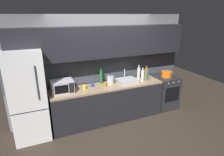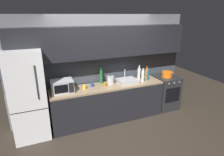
# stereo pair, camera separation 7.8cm
# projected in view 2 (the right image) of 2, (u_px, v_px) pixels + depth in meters

# --- Properties ---
(ground_plane) EXTENTS (10.00, 10.00, 0.00)m
(ground_plane) POSITION_uv_depth(u_px,v_px,m) (124.00, 140.00, 3.91)
(ground_plane) COLOR #2D261E
(back_wall) EXTENTS (4.45, 0.44, 2.50)m
(back_wall) POSITION_uv_depth(u_px,v_px,m) (104.00, 56.00, 4.46)
(back_wall) COLOR slate
(back_wall) RESTS_ON ground
(counter_run) EXTENTS (2.71, 0.60, 0.90)m
(counter_run) POSITION_uv_depth(u_px,v_px,m) (108.00, 103.00, 4.55)
(counter_run) COLOR black
(counter_run) RESTS_ON ground
(refrigerator) EXTENTS (0.68, 0.69, 1.87)m
(refrigerator) POSITION_uv_depth(u_px,v_px,m) (28.00, 96.00, 3.77)
(refrigerator) COLOR white
(refrigerator) RESTS_ON ground
(oven_range) EXTENTS (0.60, 0.62, 0.90)m
(oven_range) POSITION_uv_depth(u_px,v_px,m) (165.00, 92.00, 5.16)
(oven_range) COLOR #232326
(oven_range) RESTS_ON ground
(microwave) EXTENTS (0.46, 0.35, 0.27)m
(microwave) POSITION_uv_depth(u_px,v_px,m) (62.00, 86.00, 4.00)
(microwave) COLOR #A8AAAF
(microwave) RESTS_ON counter_run
(sink_basin) EXTENTS (0.48, 0.38, 0.30)m
(sink_basin) POSITION_uv_depth(u_px,v_px,m) (127.00, 81.00, 4.60)
(sink_basin) COLOR #ADAFB5
(sink_basin) RESTS_ON counter_run
(kettle) EXTENTS (0.20, 0.17, 0.22)m
(kettle) POSITION_uv_depth(u_px,v_px,m) (111.00, 80.00, 4.47)
(kettle) COLOR #B7BABF
(kettle) RESTS_ON counter_run
(wine_bottle_clear) EXTENTS (0.08, 0.08, 0.37)m
(wine_bottle_clear) POSITION_uv_depth(u_px,v_px,m) (139.00, 73.00, 4.80)
(wine_bottle_clear) COLOR silver
(wine_bottle_clear) RESTS_ON counter_run
(wine_bottle_green) EXTENTS (0.07, 0.07, 0.39)m
(wine_bottle_green) POSITION_uv_depth(u_px,v_px,m) (101.00, 77.00, 4.49)
(wine_bottle_green) COLOR #1E6B2D
(wine_bottle_green) RESTS_ON counter_run
(wine_bottle_orange) EXTENTS (0.07, 0.07, 0.33)m
(wine_bottle_orange) POSITION_uv_depth(u_px,v_px,m) (147.00, 74.00, 4.84)
(wine_bottle_orange) COLOR orange
(wine_bottle_orange) RESTS_ON counter_run
(wine_bottle_teal) EXTENTS (0.06, 0.06, 0.32)m
(wine_bottle_teal) POSITION_uv_depth(u_px,v_px,m) (148.00, 75.00, 4.73)
(wine_bottle_teal) COLOR #19666B
(wine_bottle_teal) RESTS_ON counter_run
(wine_bottle_white) EXTENTS (0.07, 0.07, 0.35)m
(wine_bottle_white) POSITION_uv_depth(u_px,v_px,m) (143.00, 76.00, 4.61)
(wine_bottle_white) COLOR silver
(wine_bottle_white) RESTS_ON counter_run
(mug_yellow) EXTENTS (0.08, 0.08, 0.09)m
(mug_yellow) POSITION_uv_depth(u_px,v_px,m) (84.00, 87.00, 4.19)
(mug_yellow) COLOR gold
(mug_yellow) RESTS_ON counter_run
(mug_blue) EXTENTS (0.07, 0.07, 0.09)m
(mug_blue) POSITION_uv_depth(u_px,v_px,m) (92.00, 85.00, 4.33)
(mug_blue) COLOR #234299
(mug_blue) RESTS_ON counter_run
(mug_amber) EXTENTS (0.08, 0.08, 0.09)m
(mug_amber) POSITION_uv_depth(u_px,v_px,m) (105.00, 84.00, 4.34)
(mug_amber) COLOR #B27019
(mug_amber) RESTS_ON counter_run
(cooking_pot) EXTENTS (0.28, 0.28, 0.14)m
(cooking_pot) POSITION_uv_depth(u_px,v_px,m) (167.00, 74.00, 4.99)
(cooking_pot) COLOR orange
(cooking_pot) RESTS_ON oven_range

